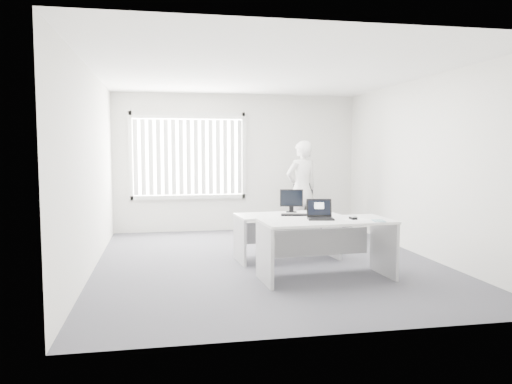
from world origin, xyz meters
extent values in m
plane|color=#525159|center=(0.00, 0.00, 0.00)|extent=(6.00, 6.00, 0.00)
cube|color=silver|center=(0.00, 3.00, 1.40)|extent=(5.00, 0.02, 2.80)
cube|color=silver|center=(0.00, -3.00, 1.40)|extent=(5.00, 0.02, 2.80)
cube|color=silver|center=(-2.50, 0.00, 1.40)|extent=(0.02, 6.00, 2.80)
cube|color=silver|center=(2.50, 0.00, 1.40)|extent=(0.02, 6.00, 2.80)
cube|color=white|center=(0.00, 0.00, 2.80)|extent=(5.00, 6.00, 0.02)
cube|color=silver|center=(-1.00, 2.96, 1.55)|extent=(2.32, 0.06, 1.76)
cube|color=white|center=(0.55, -1.10, 0.76)|extent=(1.74, 0.89, 0.03)
cube|color=#A9A9AC|center=(-0.28, -1.15, 0.37)|extent=(0.08, 0.73, 0.74)
cube|color=#A9A9AC|center=(1.38, -1.06, 0.37)|extent=(0.08, 0.73, 0.74)
cube|color=white|center=(0.33, 0.10, 0.68)|extent=(1.59, 0.85, 0.03)
cube|color=#A9A9AC|center=(-0.41, 0.03, 0.33)|extent=(0.10, 0.66, 0.67)
cube|color=#A9A9AC|center=(1.08, 0.17, 0.33)|extent=(0.10, 0.66, 0.67)
cylinder|color=black|center=(1.26, 2.07, 0.04)|extent=(0.69, 0.69, 0.08)
cylinder|color=black|center=(1.26, 2.07, 0.22)|extent=(0.07, 0.07, 0.44)
cube|color=black|center=(1.26, 2.07, 0.44)|extent=(0.53, 0.53, 0.07)
cube|color=black|center=(1.21, 2.26, 0.74)|extent=(0.42, 0.15, 0.52)
imported|color=white|center=(1.15, 2.17, 0.92)|extent=(0.78, 0.63, 1.85)
cube|color=white|center=(0.94, -1.15, 0.78)|extent=(0.37, 0.30, 0.00)
cube|color=silver|center=(1.17, -1.33, 0.78)|extent=(0.17, 0.22, 0.01)
cube|color=black|center=(0.42, -0.08, 0.71)|extent=(0.47, 0.24, 0.02)
camera|label=1|loc=(-1.54, -7.22, 1.70)|focal=35.00mm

